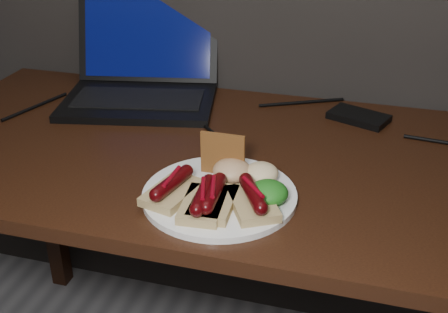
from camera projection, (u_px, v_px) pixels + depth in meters
name	position (u px, v px, depth m)	size (l,w,h in m)	color
desk	(217.00, 186.00, 1.23)	(1.40, 0.70, 0.75)	#331A0C
laptop	(142.00, 77.00, 1.43)	(0.43, 0.40, 0.25)	black
hard_drive	(359.00, 117.00, 1.32)	(0.13, 0.08, 0.02)	black
desk_cables	(231.00, 118.00, 1.32)	(1.05, 0.37, 0.01)	black
plate	(220.00, 195.00, 1.02)	(0.28, 0.28, 0.01)	white
bread_sausage_left	(172.00, 188.00, 0.99)	(0.10, 0.13, 0.04)	tan
bread_sausage_center	(213.00, 199.00, 0.96)	(0.07, 0.12, 0.04)	tan
bread_sausage_right	(253.00, 199.00, 0.96)	(0.12, 0.13, 0.04)	tan
bread_sausage_extra	(203.00, 201.00, 0.96)	(0.08, 0.12, 0.04)	tan
crispbread	(223.00, 154.00, 1.05)	(0.09, 0.01, 0.09)	brown
salad_greens	(268.00, 193.00, 0.98)	(0.07, 0.07, 0.04)	#194F0F
salsa_mound	(232.00, 170.00, 1.05)	(0.07, 0.07, 0.04)	maroon
coleslaw_mound	(261.00, 173.00, 1.04)	(0.06, 0.06, 0.04)	white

